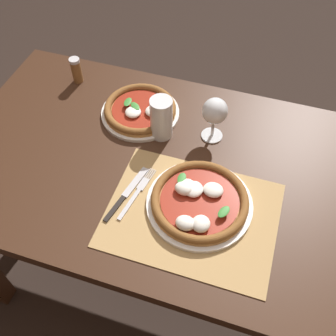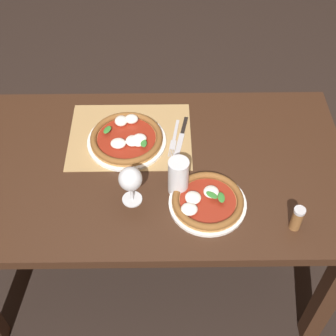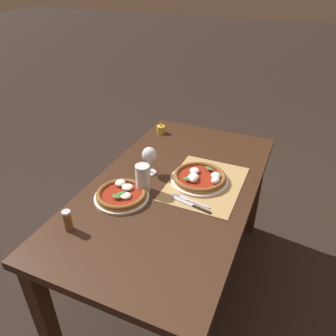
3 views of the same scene
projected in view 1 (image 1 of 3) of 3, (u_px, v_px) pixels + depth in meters
ground_plane at (176, 268)px, 1.79m from camera, size 24.00×24.00×0.00m
dining_table at (179, 188)px, 1.29m from camera, size 1.47×0.81×0.74m
paper_placemat at (192, 214)px, 1.10m from camera, size 0.47×0.36×0.00m
pizza_near at (199, 201)px, 1.10m from camera, size 0.30×0.30×0.05m
pizza_far at (141, 110)px, 1.34m from camera, size 0.27×0.27×0.05m
wine_glass at (215, 113)px, 1.21m from camera, size 0.08×0.08×0.16m
pint_glass at (161, 119)px, 1.24m from camera, size 0.07×0.07×0.15m
fork at (137, 193)px, 1.14m from camera, size 0.05×0.20×0.00m
knife at (127, 193)px, 1.14m from camera, size 0.06×0.21×0.01m
pepper_shaker at (76, 70)px, 1.42m from camera, size 0.04×0.04×0.10m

